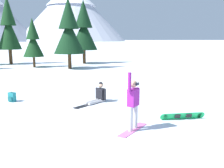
% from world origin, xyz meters
% --- Properties ---
extents(ground_plane, '(800.00, 800.00, 0.00)m').
position_xyz_m(ground_plane, '(0.00, 0.00, 0.00)').
color(ground_plane, silver).
extents(snowboarder_foreground, '(1.14, 1.36, 1.92)m').
position_xyz_m(snowboarder_foreground, '(2.26, -0.98, 0.90)').
color(snowboarder_foreground, pink).
rests_on(snowboarder_foreground, ground_plane).
extents(snowboarder_midground, '(1.48, 1.49, 0.94)m').
position_xyz_m(snowboarder_midground, '(1.20, 2.70, 0.32)').
color(snowboarder_midground, '#B7B7BC').
rests_on(snowboarder_midground, ground_plane).
extents(loose_snowboard_near_left, '(1.73, 0.28, 0.26)m').
position_xyz_m(loose_snowboard_near_left, '(4.25, -0.05, 0.14)').
color(loose_snowboard_near_left, '#19B259').
rests_on(loose_snowboard_near_left, ground_plane).
extents(backpack_teal, '(0.38, 0.36, 0.47)m').
position_xyz_m(backpack_teal, '(-2.85, 3.11, 0.21)').
color(backpack_teal, '#1E7A7F').
rests_on(backpack_teal, ground_plane).
extents(pine_tree_young, '(2.62, 2.62, 7.68)m').
position_xyz_m(pine_tree_young, '(-8.54, 20.97, 4.18)').
color(pine_tree_young, '#472D19').
rests_on(pine_tree_young, ground_plane).
extents(pine_tree_short, '(2.96, 2.96, 6.74)m').
position_xyz_m(pine_tree_short, '(-1.32, 15.95, 3.68)').
color(pine_tree_short, '#472D19').
rests_on(pine_tree_short, ground_plane).
extents(pine_tree_tall, '(2.06, 2.06, 4.97)m').
position_xyz_m(pine_tree_tall, '(-5.10, 17.48, 2.71)').
color(pine_tree_tall, '#472D19').
rests_on(pine_tree_tall, ground_plane).
extents(pine_tree_twin, '(3.15, 3.15, 7.29)m').
position_xyz_m(pine_tree_twin, '(-0.09, 21.04, 3.98)').
color(pine_tree_twin, '#472D19').
rests_on(pine_tree_twin, ground_plane).
extents(peak_east_ridge, '(109.36, 109.36, 57.44)m').
position_xyz_m(peak_east_ridge, '(-20.68, 251.81, 30.01)').
color(peak_east_ridge, '#B2B7C6').
rests_on(peak_east_ridge, ground_plane).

